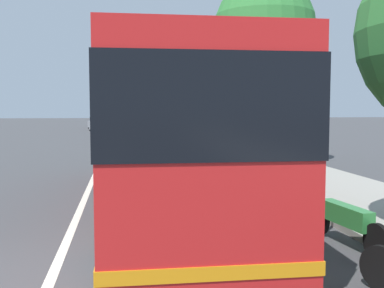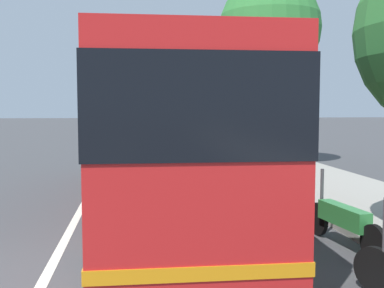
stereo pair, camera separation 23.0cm
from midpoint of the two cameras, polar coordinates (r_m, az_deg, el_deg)
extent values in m
plane|color=#424244|center=(6.73, -18.38, -16.09)|extent=(220.00, 220.00, 0.00)
cube|color=#9E998E|center=(17.36, 10.83, -3.13)|extent=(110.00, 3.60, 0.14)
cube|color=silver|center=(16.42, -12.51, -3.82)|extent=(110.00, 0.16, 0.01)
cube|color=red|center=(10.80, -3.79, 1.66)|extent=(12.36, 2.66, 2.92)
cube|color=black|center=(10.79, -3.81, 4.55)|extent=(12.40, 2.70, 1.15)
cube|color=orange|center=(10.93, -3.76, -4.69)|extent=(12.39, 2.69, 0.16)
cylinder|color=black|center=(14.83, -9.14, -2.72)|extent=(1.01, 0.32, 1.00)
cylinder|color=black|center=(14.94, -0.49, -2.61)|extent=(1.01, 0.32, 1.00)
cylinder|color=black|center=(7.08, -10.77, -10.66)|extent=(1.01, 0.32, 1.00)
cylinder|color=black|center=(7.30, 7.39, -10.14)|extent=(1.01, 0.32, 1.00)
cylinder|color=black|center=(6.45, 21.69, -14.29)|extent=(0.56, 0.34, 0.59)
cylinder|color=black|center=(8.85, 14.92, -8.98)|extent=(0.61, 0.16, 0.60)
cylinder|color=black|center=(7.55, 21.42, -11.49)|extent=(0.61, 0.16, 0.60)
cube|color=#338C3F|center=(8.13, 17.94, -8.44)|extent=(1.25, 0.39, 0.33)
cylinder|color=#4C4C51|center=(8.63, 15.42, -5.27)|extent=(0.06, 0.06, 0.70)
cylinder|color=black|center=(11.19, 8.35, -5.97)|extent=(0.64, 0.10, 0.64)
cylinder|color=black|center=(9.83, 10.55, -7.45)|extent=(0.64, 0.10, 0.64)
cube|color=black|center=(10.46, 9.39, -5.32)|extent=(1.09, 0.28, 0.39)
cylinder|color=#4C4C51|center=(11.00, 8.53, -2.99)|extent=(0.06, 0.06, 0.70)
cube|color=black|center=(34.53, -6.34, 1.50)|extent=(4.46, 1.88, 0.79)
cube|color=black|center=(34.45, -6.35, 2.55)|extent=(2.35, 1.73, 0.48)
cylinder|color=black|center=(35.99, -7.80, 1.20)|extent=(0.64, 0.22, 0.64)
cylinder|color=black|center=(36.06, -5.07, 1.23)|extent=(0.64, 0.22, 0.64)
cylinder|color=black|center=(33.05, -7.72, 0.91)|extent=(0.64, 0.22, 0.64)
cylinder|color=black|center=(33.12, -4.76, 0.95)|extent=(0.64, 0.22, 0.64)
cube|color=gray|center=(50.62, -11.72, 2.35)|extent=(4.68, 1.78, 0.77)
cube|color=black|center=(50.50, -11.73, 3.07)|extent=(2.37, 1.64, 0.50)
cylinder|color=black|center=(49.05, -10.86, 2.01)|extent=(0.64, 0.22, 0.64)
cylinder|color=black|center=(49.13, -12.74, 1.99)|extent=(0.64, 0.22, 0.64)
cylinder|color=black|center=(52.13, -10.74, 2.16)|extent=(0.64, 0.22, 0.64)
cylinder|color=black|center=(52.21, -12.51, 2.13)|extent=(0.64, 0.22, 0.64)
cube|color=gray|center=(55.95, -11.78, 2.51)|extent=(4.55, 2.20, 0.71)
cube|color=black|center=(56.07, -11.78, 3.14)|extent=(2.21, 1.89, 0.52)
cylinder|color=black|center=(54.40, -11.06, 2.24)|extent=(0.65, 0.26, 0.64)
cylinder|color=black|center=(54.62, -12.87, 2.22)|extent=(0.65, 0.26, 0.64)
cylinder|color=black|center=(57.31, -10.74, 2.36)|extent=(0.65, 0.26, 0.64)
cylinder|color=black|center=(57.52, -12.46, 2.34)|extent=(0.65, 0.26, 0.64)
cylinder|color=brown|center=(19.40, 8.59, 3.96)|extent=(0.39, 0.39, 4.37)
sphere|color=#337F38|center=(19.67, 8.71, 14.06)|extent=(4.21, 4.21, 4.21)
cylinder|color=brown|center=(38.28, -1.09, 3.62)|extent=(0.30, 0.30, 3.56)
sphere|color=#1E5B26|center=(38.33, -1.10, 7.43)|extent=(2.58, 2.58, 2.58)
cylinder|color=slate|center=(19.68, 10.30, 8.76)|extent=(0.30, 0.30, 7.68)
camera|label=1|loc=(0.12, -90.66, -0.05)|focal=42.54mm
camera|label=2|loc=(0.12, 89.34, 0.05)|focal=42.54mm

